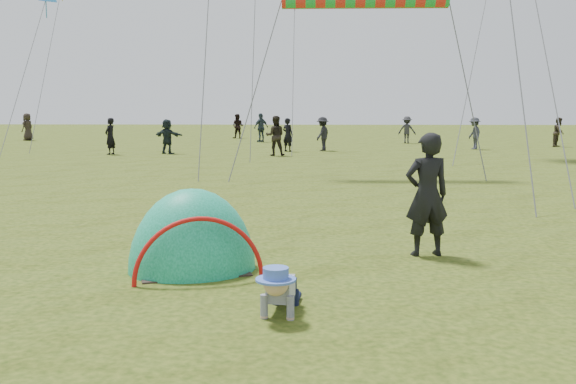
{
  "coord_description": "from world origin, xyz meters",
  "views": [
    {
      "loc": [
        0.43,
        -6.7,
        2.24
      ],
      "look_at": [
        0.1,
        2.46,
        1.0
      ],
      "focal_mm": 40.0,
      "sensor_mm": 36.0,
      "label": 1
    }
  ],
  "objects": [
    {
      "name": "ground",
      "position": [
        0.0,
        0.0,
        0.0
      ],
      "size": [
        140.0,
        140.0,
        0.0
      ],
      "primitive_type": "plane",
      "color": "#20350C"
    },
    {
      "name": "crawling_toddler",
      "position": [
        0.1,
        -0.04,
        0.3
      ],
      "size": [
        0.64,
        0.84,
        0.59
      ],
      "primitive_type": null,
      "rotation": [
        0.0,
        0.0,
        -0.13
      ],
      "color": "black",
      "rests_on": "ground"
    },
    {
      "name": "popup_tent",
      "position": [
        -1.19,
        1.84,
        0.0
      ],
      "size": [
        2.1,
        1.9,
        2.25
      ],
      "primitive_type": "ellipsoid",
      "rotation": [
        0.0,
        0.0,
        0.32
      ],
      "color": "#097C48",
      "rests_on": "ground"
    },
    {
      "name": "standing_adult",
      "position": [
        2.16,
        2.81,
        0.92
      ],
      "size": [
        0.75,
        0.57,
        1.85
      ],
      "primitive_type": "imported",
      "rotation": [
        0.0,
        0.0,
        3.35
      ],
      "color": "black",
      "rests_on": "ground"
    },
    {
      "name": "crowd_person_1",
      "position": [
        13.98,
        28.93,
        0.8
      ],
      "size": [
        0.97,
        0.98,
        1.6
      ],
      "primitive_type": "imported",
      "rotation": [
        0.0,
        0.0,
        0.86
      ],
      "color": "#2D251B",
      "rests_on": "ground"
    },
    {
      "name": "crowd_person_2",
      "position": [
        -2.67,
        33.05,
        0.89
      ],
      "size": [
        1.07,
        1.02,
        1.78
      ],
      "primitive_type": "imported",
      "rotation": [
        0.0,
        0.0,
        3.87
      ],
      "color": "#28363F",
      "rests_on": "ground"
    },
    {
      "name": "crowd_person_3",
      "position": [
        6.16,
        31.98,
        0.8
      ],
      "size": [
        1.17,
        0.88,
        1.61
      ],
      "primitive_type": "imported",
      "rotation": [
        0.0,
        0.0,
        2.83
      ],
      "color": "#29292D",
      "rests_on": "ground"
    },
    {
      "name": "crowd_person_4",
      "position": [
        -17.93,
        34.31,
        0.88
      ],
      "size": [
        0.79,
        0.99,
        1.75
      ],
      "primitive_type": "imported",
      "rotation": [
        0.0,
        0.0,
        4.4
      ],
      "color": "black",
      "rests_on": "ground"
    },
    {
      "name": "crowd_person_5",
      "position": [
        -6.3,
        23.13,
        0.81
      ],
      "size": [
        1.56,
        1.07,
        1.62
      ],
      "primitive_type": "imported",
      "rotation": [
        0.0,
        0.0,
        2.71
      ],
      "color": "black",
      "rests_on": "ground"
    },
    {
      "name": "crowd_person_6",
      "position": [
        -8.8,
        22.5,
        0.84
      ],
      "size": [
        0.55,
        0.7,
        1.68
      ],
      "primitive_type": "imported",
      "rotation": [
        0.0,
        0.0,
        4.46
      ],
      "color": "black",
      "rests_on": "ground"
    },
    {
      "name": "crowd_person_7",
      "position": [
        -1.18,
        22.08,
        0.89
      ],
      "size": [
        0.9,
        0.72,
        1.79
      ],
      "primitive_type": "imported",
      "rotation": [
        0.0,
        0.0,
        3.19
      ],
      "color": "black",
      "rests_on": "ground"
    },
    {
      "name": "crowd_person_9",
      "position": [
        1.0,
        25.35,
        0.84
      ],
      "size": [
        1.03,
        1.25,
        1.69
      ],
      "primitive_type": "imported",
      "rotation": [
        0.0,
        0.0,
        4.27
      ],
      "color": "black",
      "rests_on": "ground"
    },
    {
      "name": "crowd_person_12",
      "position": [
        -0.71,
        24.77,
        0.82
      ],
      "size": [
        0.71,
        0.67,
        1.64
      ],
      "primitive_type": "imported",
      "rotation": [
        0.0,
        0.0,
        2.52
      ],
      "color": "black",
      "rests_on": "ground"
    },
    {
      "name": "crowd_person_13",
      "position": [
        -4.58,
        37.17,
        0.84
      ],
      "size": [
        0.96,
        0.84,
        1.68
      ],
      "primitive_type": "imported",
      "rotation": [
        0.0,
        0.0,
        6.0
      ],
      "color": "black",
      "rests_on": "ground"
    },
    {
      "name": "crowd_person_15",
      "position": [
        8.85,
        26.74,
        0.82
      ],
      "size": [
        0.79,
        1.15,
        1.64
      ],
      "primitive_type": "imported",
      "rotation": [
        0.0,
        0.0,
        4.89
      ],
      "color": "#2C2E37",
      "rests_on": "ground"
    }
  ]
}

